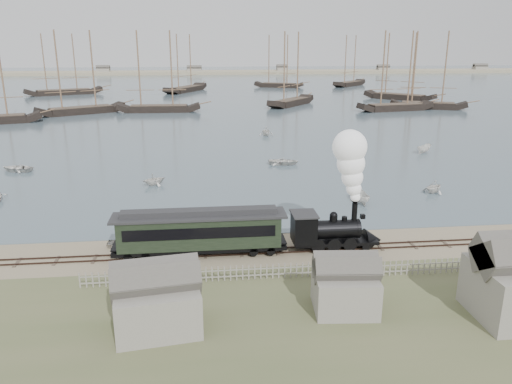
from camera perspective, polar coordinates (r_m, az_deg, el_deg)
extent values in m
plane|color=gray|center=(44.43, 3.27, -5.70)|extent=(600.00, 600.00, 0.00)
cube|color=#465B64|center=(211.28, -4.46, 12.06)|extent=(600.00, 336.00, 0.06)
cube|color=#32211B|center=(42.12, 3.83, -6.86)|extent=(120.00, 0.08, 0.12)
cube|color=#32211B|center=(43.03, 3.60, -6.33)|extent=(120.00, 0.08, 0.12)
cube|color=#3A2D25|center=(42.60, 3.71, -6.68)|extent=(120.00, 1.80, 0.06)
cube|color=tan|center=(291.07, -5.02, 13.29)|extent=(500.00, 20.00, 1.80)
cube|color=black|center=(43.17, 9.00, -5.52)|extent=(7.14, 2.10, 0.26)
cylinder|color=black|center=(42.68, 8.52, -4.25)|extent=(4.41, 1.57, 1.57)
cube|color=black|center=(42.10, 5.48, -4.13)|extent=(1.89, 2.31, 2.41)
cube|color=#29292B|center=(41.67, 5.53, -2.51)|extent=(2.10, 2.52, 0.13)
cylinder|color=black|center=(42.75, 11.19, -2.33)|extent=(0.46, 0.46, 1.68)
sphere|color=black|center=(42.32, 8.86, -2.68)|extent=(0.67, 0.67, 0.67)
cone|color=black|center=(44.19, 13.22, -5.39)|extent=(1.47, 2.10, 2.10)
cube|color=black|center=(43.09, 12.09, -2.75)|extent=(0.37, 0.37, 0.37)
cube|color=black|center=(41.76, -6.38, -6.23)|extent=(14.15, 2.32, 0.35)
cube|color=black|center=(41.23, -6.44, -4.42)|extent=(13.14, 2.53, 2.53)
cube|color=black|center=(39.94, -6.45, -4.74)|extent=(12.13, 0.06, 0.91)
cube|color=black|center=(42.34, -6.45, -3.48)|extent=(12.13, 0.06, 0.91)
cube|color=#29292B|center=(40.78, -6.50, -2.69)|extent=(14.15, 2.73, 0.18)
cube|color=#29292B|center=(40.68, -6.51, -2.29)|extent=(12.64, 1.21, 0.45)
imported|color=silver|center=(44.53, -14.44, -5.68)|extent=(2.76, 3.65, 0.71)
imported|color=silver|center=(62.57, -11.59, 1.44)|extent=(3.51, 3.67, 1.50)
imported|color=silver|center=(55.63, 11.91, -0.61)|extent=(3.39, 1.35, 1.30)
imported|color=silver|center=(72.04, 3.16, 3.51)|extent=(3.95, 4.89, 0.90)
imported|color=silver|center=(61.77, 19.66, 0.59)|extent=(3.58, 3.70, 1.49)
imported|color=silver|center=(84.00, 18.64, 4.70)|extent=(3.02, 3.52, 1.32)
imported|color=silver|center=(75.58, -25.65, 2.49)|extent=(4.24, 5.05, 0.90)
imported|color=silver|center=(94.85, 1.14, 6.98)|extent=(3.64, 3.27, 1.70)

